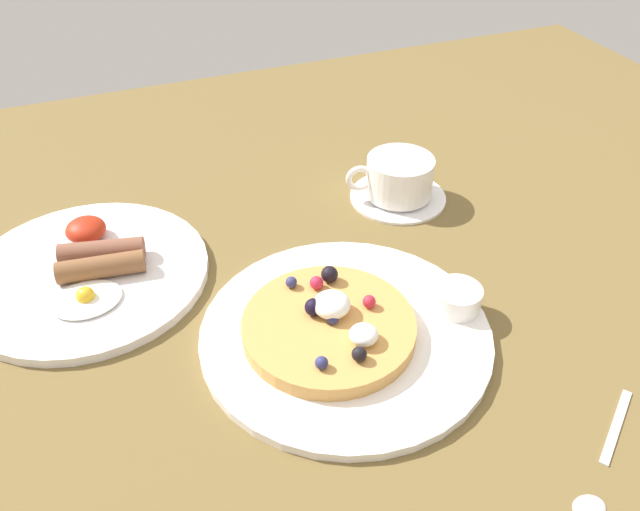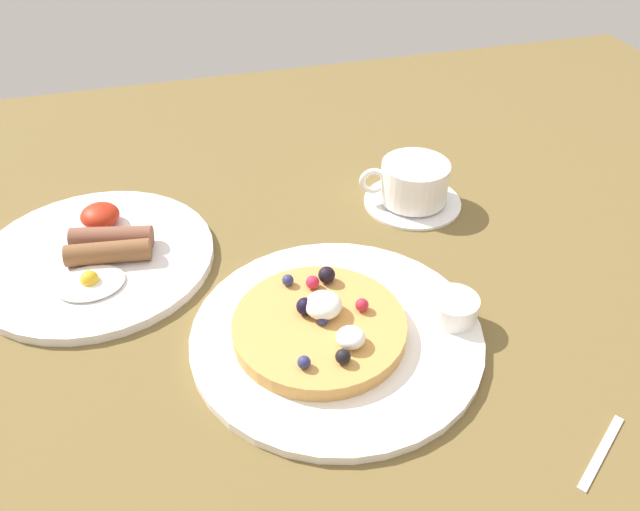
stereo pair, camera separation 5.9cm
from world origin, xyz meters
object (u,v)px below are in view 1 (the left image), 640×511
breakfast_plate (87,274)px  coffee_cup (399,176)px  teaspoon (601,474)px  syrup_ramekin (457,298)px  coffee_saucer (398,196)px  pancake_plate (345,334)px

breakfast_plate → coffee_cup: coffee_cup is taller
teaspoon → syrup_ramekin: bearing=93.1°
breakfast_plate → coffee_saucer: size_ratio=2.14×
pancake_plate → breakfast_plate: size_ratio=1.08×
coffee_cup → pancake_plate: bearing=-128.1°
syrup_ramekin → breakfast_plate: (-36.05, 20.76, -1.77)cm
coffee_saucer → teaspoon: size_ratio=0.99×
breakfast_plate → pancake_plate: bearing=-39.5°
breakfast_plate → coffee_cup: size_ratio=2.38×
syrup_ramekin → teaspoon: 21.60cm
breakfast_plate → coffee_saucer: 40.72cm
coffee_cup → teaspoon: coffee_cup is taller
syrup_ramekin → coffee_saucer: 23.08cm
coffee_cup → teaspoon: 44.26cm
syrup_ramekin → coffee_saucer: size_ratio=0.39×
teaspoon → coffee_cup: bearing=85.6°
syrup_ramekin → teaspoon: size_ratio=0.39×
pancake_plate → coffee_cup: bearing=51.9°
teaspoon → pancake_plate: bearing=120.7°
syrup_ramekin → coffee_saucer: syrup_ramekin is taller
coffee_saucer → coffee_cup: 3.10cm
coffee_cup → breakfast_plate: bearing=-177.5°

